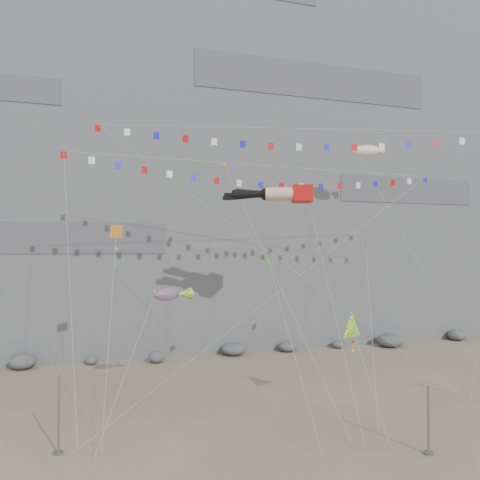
# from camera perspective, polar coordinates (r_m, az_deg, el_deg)

# --- Properties ---
(ground) EXTENTS (120.00, 120.00, 0.00)m
(ground) POSITION_cam_1_polar(r_m,az_deg,el_deg) (34.19, 7.53, -19.66)
(ground) COLOR gray
(ground) RESTS_ON ground
(cliff) EXTENTS (80.00, 28.00, 50.00)m
(cliff) POSITION_cam_1_polar(r_m,az_deg,el_deg) (64.64, -4.48, 11.37)
(cliff) COLOR slate
(cliff) RESTS_ON ground
(talus_boulders) EXTENTS (60.00, 3.00, 1.20)m
(talus_boulders) POSITION_cam_1_polar(r_m,az_deg,el_deg) (49.53, -0.78, -13.18)
(talus_boulders) COLOR #5A5A5E
(talus_boulders) RESTS_ON ground
(anchor_pole_left) EXTENTS (0.12, 0.12, 4.13)m
(anchor_pole_left) POSITION_cam_1_polar(r_m,az_deg,el_deg) (28.10, -21.24, -19.24)
(anchor_pole_left) COLOR slate
(anchor_pole_left) RESTS_ON ground
(anchor_pole_center) EXTENTS (0.12, 0.12, 3.61)m
(anchor_pole_center) POSITION_cam_1_polar(r_m,az_deg,el_deg) (28.28, 21.98, -19.68)
(anchor_pole_center) COLOR slate
(anchor_pole_center) RESTS_ON ground
(legs_kite) EXTENTS (7.21, 14.21, 18.98)m
(legs_kite) POSITION_cam_1_polar(r_m,az_deg,el_deg) (37.29, 4.60, 5.57)
(legs_kite) COLOR #BB0C0B
(legs_kite) RESTS_ON ground
(flag_banner_upper) EXTENTS (32.98, 11.65, 25.58)m
(flag_banner_upper) POSITION_cam_1_polar(r_m,az_deg,el_deg) (40.31, 3.79, 8.99)
(flag_banner_upper) COLOR #BB0C0B
(flag_banner_upper) RESTS_ON ground
(flag_banner_lower) EXTENTS (32.60, 9.81, 23.26)m
(flag_banner_lower) POSITION_cam_1_polar(r_m,az_deg,el_deg) (38.34, 8.91, 13.22)
(flag_banner_lower) COLOR #BB0C0B
(flag_banner_lower) RESTS_ON ground
(harlequin_kite) EXTENTS (1.88, 8.02, 13.99)m
(harlequin_kite) POSITION_cam_1_polar(r_m,az_deg,el_deg) (33.01, -14.84, 0.94)
(harlequin_kite) COLOR red
(harlequin_kite) RESTS_ON ground
(fish_windsock) EXTENTS (6.43, 8.29, 11.53)m
(fish_windsock) POSITION_cam_1_polar(r_m,az_deg,el_deg) (32.68, -8.97, -6.59)
(fish_windsock) COLOR red
(fish_windsock) RESTS_ON ground
(delta_kite) EXTENTS (2.17, 5.34, 7.61)m
(delta_kite) POSITION_cam_1_polar(r_m,az_deg,el_deg) (31.48, 13.62, -10.52)
(delta_kite) COLOR yellow
(delta_kite) RESTS_ON ground
(blimp_windsock) EXTENTS (4.06, 15.64, 25.31)m
(blimp_windsock) POSITION_cam_1_polar(r_m,az_deg,el_deg) (49.68, 15.09, 10.40)
(blimp_windsock) COLOR #EFDFC5
(blimp_windsock) RESTS_ON ground
(small_kite_a) EXTENTS (4.16, 14.98, 23.15)m
(small_kite_a) POSITION_cam_1_polar(r_m,az_deg,el_deg) (39.01, -1.61, 8.43)
(small_kite_a) COLOR orange
(small_kite_a) RESTS_ON ground
(small_kite_b) EXTENTS (5.01, 8.95, 14.64)m
(small_kite_b) POSITION_cam_1_polar(r_m,az_deg,el_deg) (38.50, 15.09, -0.70)
(small_kite_b) COLOR purple
(small_kite_b) RESTS_ON ground
(small_kite_c) EXTENTS (1.11, 10.18, 13.85)m
(small_kite_c) POSITION_cam_1_polar(r_m,az_deg,el_deg) (33.99, 3.61, -3.03)
(small_kite_c) COLOR green
(small_kite_c) RESTS_ON ground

